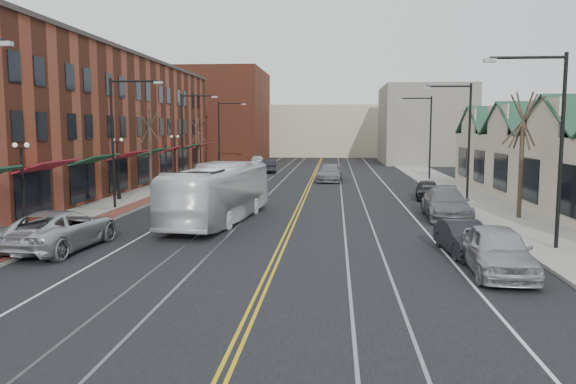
% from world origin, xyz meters
% --- Properties ---
extents(ground, '(160.00, 160.00, 0.00)m').
position_xyz_m(ground, '(0.00, 0.00, 0.00)').
color(ground, black).
rests_on(ground, ground).
extents(sidewalk_left, '(4.00, 120.00, 0.15)m').
position_xyz_m(sidewalk_left, '(-12.00, 20.00, 0.07)').
color(sidewalk_left, gray).
rests_on(sidewalk_left, ground).
extents(sidewalk_right, '(4.00, 120.00, 0.15)m').
position_xyz_m(sidewalk_right, '(12.00, 20.00, 0.07)').
color(sidewalk_right, gray).
rests_on(sidewalk_right, ground).
extents(building_left, '(10.00, 50.00, 11.00)m').
position_xyz_m(building_left, '(-19.00, 27.00, 5.50)').
color(building_left, brown).
rests_on(building_left, ground).
extents(backdrop_left, '(14.00, 18.00, 14.00)m').
position_xyz_m(backdrop_left, '(-16.00, 70.00, 7.00)').
color(backdrop_left, brown).
rests_on(backdrop_left, ground).
extents(backdrop_mid, '(22.00, 14.00, 9.00)m').
position_xyz_m(backdrop_mid, '(0.00, 85.00, 4.50)').
color(backdrop_mid, '#BFAF93').
rests_on(backdrop_mid, ground).
extents(backdrop_right, '(12.00, 16.00, 11.00)m').
position_xyz_m(backdrop_right, '(15.00, 65.00, 5.50)').
color(backdrop_right, slate).
rests_on(backdrop_right, ground).
extents(streetlight_l_1, '(3.33, 0.25, 8.00)m').
position_xyz_m(streetlight_l_1, '(-11.05, 16.00, 5.03)').
color(streetlight_l_1, black).
rests_on(streetlight_l_1, sidewalk_left).
extents(streetlight_l_2, '(3.33, 0.25, 8.00)m').
position_xyz_m(streetlight_l_2, '(-11.05, 32.00, 5.03)').
color(streetlight_l_2, black).
rests_on(streetlight_l_2, sidewalk_left).
extents(streetlight_l_3, '(3.33, 0.25, 8.00)m').
position_xyz_m(streetlight_l_3, '(-11.05, 48.00, 5.03)').
color(streetlight_l_3, black).
rests_on(streetlight_l_3, sidewalk_left).
extents(streetlight_r_0, '(3.33, 0.25, 8.00)m').
position_xyz_m(streetlight_r_0, '(11.05, 6.00, 5.03)').
color(streetlight_r_0, black).
rests_on(streetlight_r_0, sidewalk_right).
extents(streetlight_r_1, '(3.33, 0.25, 8.00)m').
position_xyz_m(streetlight_r_1, '(11.05, 22.00, 5.03)').
color(streetlight_r_1, black).
rests_on(streetlight_r_1, sidewalk_right).
extents(streetlight_r_2, '(3.33, 0.25, 8.00)m').
position_xyz_m(streetlight_r_2, '(11.05, 38.00, 5.03)').
color(streetlight_r_2, black).
rests_on(streetlight_r_2, sidewalk_right).
extents(lamppost_l_1, '(0.84, 0.28, 4.27)m').
position_xyz_m(lamppost_l_1, '(-12.80, 8.00, 2.20)').
color(lamppost_l_1, black).
rests_on(lamppost_l_1, sidewalk_left).
extents(lamppost_l_2, '(0.84, 0.28, 4.27)m').
position_xyz_m(lamppost_l_2, '(-12.80, 20.00, 2.20)').
color(lamppost_l_2, black).
rests_on(lamppost_l_2, sidewalk_left).
extents(lamppost_l_3, '(0.84, 0.28, 4.27)m').
position_xyz_m(lamppost_l_3, '(-12.80, 34.00, 2.20)').
color(lamppost_l_3, black).
rests_on(lamppost_l_3, sidewalk_left).
extents(tree_left_near, '(1.78, 1.37, 6.48)m').
position_xyz_m(tree_left_near, '(-12.50, 26.00, 3.51)').
color(tree_left_near, '#382B21').
rests_on(tree_left_near, sidewalk_left).
extents(tree_left_far, '(1.66, 1.28, 6.02)m').
position_xyz_m(tree_left_far, '(-12.50, 42.00, 3.28)').
color(tree_left_far, '#382B21').
rests_on(tree_left_far, sidewalk_left).
extents(tree_right_mid, '(1.90, 1.46, 6.93)m').
position_xyz_m(tree_right_mid, '(12.50, 14.00, 3.75)').
color(tree_right_mid, '#382B21').
rests_on(tree_right_mid, sidewalk_right).
extents(manhole_far, '(0.60, 0.60, 0.02)m').
position_xyz_m(manhole_far, '(-11.20, 8.00, 0.16)').
color(manhole_far, '#592D19').
rests_on(manhole_far, sidewalk_left).
extents(traffic_signal, '(0.18, 0.15, 3.80)m').
position_xyz_m(traffic_signal, '(-10.60, 24.00, 2.35)').
color(traffic_signal, black).
rests_on(traffic_signal, sidewalk_left).
extents(transit_bus, '(4.03, 11.68, 3.19)m').
position_xyz_m(transit_bus, '(-4.00, 11.94, 1.59)').
color(transit_bus, white).
rests_on(transit_bus, ground).
extents(parked_suv, '(3.30, 6.33, 1.70)m').
position_xyz_m(parked_suv, '(-9.30, 4.65, 0.85)').
color(parked_suv, '#AAACB1').
rests_on(parked_suv, ground).
extents(parked_car_a, '(2.26, 5.12, 1.71)m').
position_xyz_m(parked_car_a, '(7.98, 2.00, 0.86)').
color(parked_car_a, '#A2A3A9').
rests_on(parked_car_a, ground).
extents(parked_car_b, '(1.78, 4.22, 1.36)m').
position_xyz_m(parked_car_b, '(7.50, 5.09, 0.68)').
color(parked_car_b, black).
rests_on(parked_car_b, ground).
extents(parked_car_c, '(2.60, 5.92, 1.69)m').
position_xyz_m(parked_car_c, '(8.54, 14.17, 0.85)').
color(parked_car_c, slate).
rests_on(parked_car_c, ground).
extents(parked_car_d, '(2.09, 4.24, 1.39)m').
position_xyz_m(parked_car_d, '(8.92, 22.86, 0.70)').
color(parked_car_d, black).
rests_on(parked_car_d, ground).
extents(distant_car_left, '(1.99, 4.56, 1.46)m').
position_xyz_m(distant_car_left, '(-5.21, 45.67, 0.73)').
color(distant_car_left, black).
rests_on(distant_car_left, ground).
extents(distant_car_right, '(2.65, 5.70, 1.61)m').
position_xyz_m(distant_car_right, '(1.76, 35.63, 0.81)').
color(distant_car_right, slate).
rests_on(distant_car_right, ground).
extents(distant_car_far, '(2.46, 4.79, 1.56)m').
position_xyz_m(distant_car_far, '(-8.06, 55.80, 0.78)').
color(distant_car_far, silver).
rests_on(distant_car_far, ground).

